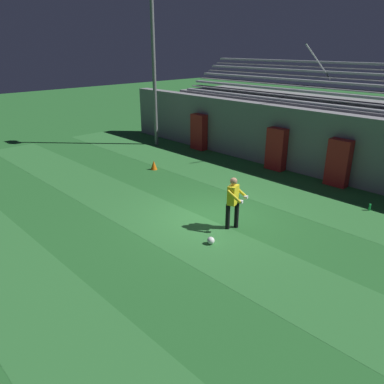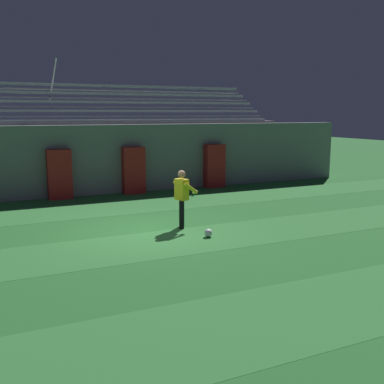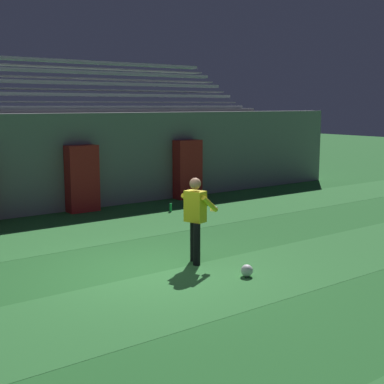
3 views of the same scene
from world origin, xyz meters
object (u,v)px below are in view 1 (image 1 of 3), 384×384
Objects in this scene: floodlight_pole at (153,34)px; traffic_cone at (154,165)px; padding_pillar_gate_right at (338,163)px; goalkeeper at (233,200)px; water_bottle at (370,207)px; padding_pillar_far_left at (199,132)px; padding_pillar_gate_left at (276,149)px; soccer_ball at (211,241)px.

floodlight_pole reaches higher than traffic_cone.
goalkeeper is (-0.44, -5.99, 0.00)m from padding_pillar_gate_right.
traffic_cone is 9.14m from water_bottle.
padding_pillar_far_left reaches higher than goalkeeper.
traffic_cone is (-3.85, -4.05, -0.74)m from padding_pillar_gate_left.
padding_pillar_gate_right is 7.94m from traffic_cone.
floodlight_pole is (-7.41, -1.00, 4.92)m from padding_pillar_gate_left.
padding_pillar_gate_left reaches higher than soccer_ball.
padding_pillar_gate_right is at bearing 85.80° from goalkeeper.
padding_pillar_gate_left is at bearing 46.46° from traffic_cone.
padding_pillar_gate_left is 1.00× the size of padding_pillar_gate_right.
floodlight_pole is 7.35m from traffic_cone.
soccer_ball is at bearing -79.46° from goalkeeper.
padding_pillar_gate_right is 1.14× the size of goalkeeper.
floodlight_pole is 22.62× the size of traffic_cone.
padding_pillar_far_left is 8.66× the size of soccer_ball.
goalkeeper is (7.47, -5.99, 0.00)m from padding_pillar_far_left.
floodlight_pole is 5.69× the size of goalkeeper.
water_bottle is at bearing -17.26° from padding_pillar_gate_left.
traffic_cone is (1.12, -4.05, -0.74)m from padding_pillar_far_left.
water_bottle is (2.44, 4.45, -0.83)m from goalkeeper.
padding_pillar_gate_left is 6.49m from goalkeeper.
water_bottle is (2.22, 5.67, 0.01)m from soccer_ball.
floodlight_pole is 13.64m from water_bottle.
padding_pillar_far_left is 7.94× the size of water_bottle.
soccer_ball is at bearing -91.68° from padding_pillar_gate_right.
padding_pillar_gate_left is 5.25m from water_bottle.
floodlight_pole is (-10.36, -1.00, 4.92)m from padding_pillar_gate_right.
floodlight_pole is at bearing 139.52° from traffic_cone.
soccer_ball is at bearing -31.46° from floodlight_pole.
traffic_cone is at bearing -164.07° from water_bottle.
padding_pillar_gate_left is at bearing 0.00° from padding_pillar_far_left.
padding_pillar_far_left is 10.07m from water_bottle.
floodlight_pole is (-2.45, -1.00, 4.92)m from padding_pillar_far_left.
goalkeeper is at bearing -38.72° from padding_pillar_far_left.
soccer_ball is (10.15, -6.21, -5.76)m from floodlight_pole.
padding_pillar_far_left is at bearing 171.19° from water_bottle.
water_bottle is (2.00, -1.54, -0.83)m from padding_pillar_gate_right.
soccer_ball is at bearing -25.68° from traffic_cone.
soccer_ball is (2.73, -7.21, -0.84)m from padding_pillar_gate_left.
padding_pillar_gate_left is 7.76m from soccer_ball.
goalkeeper is at bearing -16.99° from traffic_cone.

